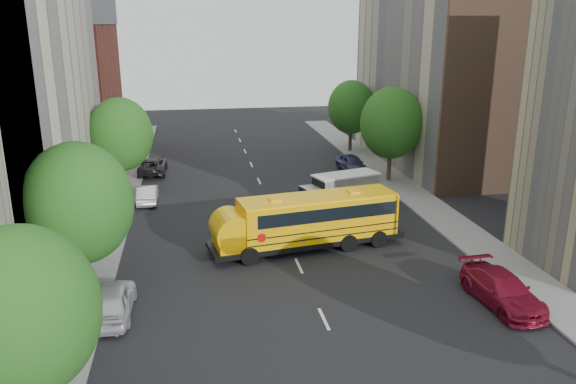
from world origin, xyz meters
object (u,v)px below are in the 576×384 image
object	(u,v)px
street_tree_4	(391,123)
street_tree_5	(351,107)
parked_car_4	(352,163)
parked_car_3	(502,290)
parked_car_2	(153,166)
street_tree_2	(120,135)
street_tree_0	(21,313)
parked_car_0	(112,301)
parked_car_1	(147,194)
street_tree_1	(78,203)
safari_truck	(341,191)
school_bus	(305,219)

from	to	relation	value
street_tree_4	street_tree_5	size ratio (longest dim) A/B	1.08
parked_car_4	parked_car_3	bearing A→B (deg)	-95.95
parked_car_2	street_tree_2	bearing A→B (deg)	75.52
street_tree_0	street_tree_2	bearing A→B (deg)	90.00
street_tree_4	parked_car_4	world-z (taller)	street_tree_4
street_tree_0	parked_car_3	size ratio (longest dim) A/B	1.39
parked_car_0	parked_car_1	distance (m)	17.57
street_tree_1	parked_car_2	bearing A→B (deg)	85.67
parked_car_0	street_tree_2	bearing A→B (deg)	-84.78
street_tree_2	safari_truck	world-z (taller)	street_tree_2
street_tree_0	parked_car_2	distance (m)	34.59
parked_car_0	parked_car_2	distance (m)	26.34
parked_car_3	parked_car_4	distance (m)	25.84
street_tree_1	parked_car_1	world-z (taller)	street_tree_1
street_tree_0	parked_car_0	world-z (taller)	street_tree_0
street_tree_1	safari_truck	world-z (taller)	street_tree_1
street_tree_2	street_tree_5	distance (m)	25.06
street_tree_0	school_bus	world-z (taller)	street_tree_0
street_tree_1	parked_car_3	distance (m)	20.65
street_tree_2	parked_car_4	size ratio (longest dim) A/B	1.68
school_bus	parked_car_3	size ratio (longest dim) A/B	2.28
street_tree_1	street_tree_4	world-z (taller)	street_tree_4
street_tree_1	school_bus	xyz separation A→B (m)	(11.85, 4.47, -3.09)
street_tree_5	parked_car_2	bearing A→B (deg)	-164.27
street_tree_5	parked_car_3	bearing A→B (deg)	-93.69
street_tree_4	safari_truck	bearing A→B (deg)	-133.24
street_tree_5	safari_truck	distance (m)	19.66
street_tree_4	parked_car_0	size ratio (longest dim) A/B	1.75
parked_car_3	street_tree_4	bearing A→B (deg)	80.85
street_tree_4	parked_car_4	size ratio (longest dim) A/B	1.77
street_tree_2	parked_car_2	xyz separation A→B (m)	(1.84, 6.32, -4.12)
street_tree_2	parked_car_2	bearing A→B (deg)	73.74
street_tree_4	street_tree_5	distance (m)	12.01
street_tree_5	parked_car_1	xyz separation A→B (m)	(-20.09, -14.45, -4.03)
parked_car_1	parked_car_4	distance (m)	18.94
street_tree_0	safari_truck	world-z (taller)	street_tree_0
school_bus	parked_car_3	xyz separation A→B (m)	(7.95, -8.57, -1.09)
parked_car_0	parked_car_1	bearing A→B (deg)	-90.43
parked_car_0	parked_car_1	xyz separation A→B (m)	(0.51, 17.57, -0.11)
street_tree_4	safari_truck	size ratio (longest dim) A/B	1.28
street_tree_4	parked_car_2	world-z (taller)	street_tree_4
street_tree_5	safari_truck	world-z (taller)	street_tree_5
parked_car_1	parked_car_3	world-z (taller)	parked_car_3
street_tree_1	parked_car_2	size ratio (longest dim) A/B	1.55
parked_car_1	parked_car_3	xyz separation A→B (m)	(17.89, -19.64, 0.10)
parked_car_2	parked_car_3	bearing A→B (deg)	124.07
parked_car_3	parked_car_0	bearing A→B (deg)	170.09
parked_car_3	parked_car_4	bearing A→B (deg)	86.54
street_tree_5	parked_car_1	size ratio (longest dim) A/B	1.84
street_tree_0	school_bus	distance (m)	18.91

